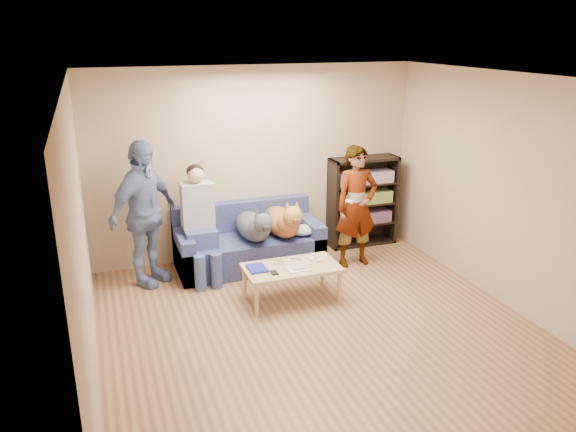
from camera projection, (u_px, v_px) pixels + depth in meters
name	position (u px, v px, depth m)	size (l,w,h in m)	color
ground	(327.00, 338.00, 5.79)	(5.00, 5.00, 0.00)	brown
ceiling	(333.00, 80.00, 4.97)	(5.00, 5.00, 0.00)	white
wall_back	(256.00, 163.00, 7.62)	(4.50, 4.50, 0.00)	tan
wall_front	(509.00, 352.00, 3.15)	(4.50, 4.50, 0.00)	tan
wall_left	(82.00, 247.00, 4.67)	(5.00, 5.00, 0.00)	tan
wall_right	(520.00, 196.00, 6.10)	(5.00, 5.00, 0.00)	tan
blanket	(303.00, 230.00, 7.47)	(0.36, 0.30, 0.12)	#B1B2B7
person_standing_right	(356.00, 207.00, 7.38)	(0.59, 0.39, 1.62)	gray
person_standing_left	(144.00, 214.00, 6.78)	(1.06, 0.44, 1.81)	#788DC1
held_controller	(350.00, 201.00, 7.09)	(0.04, 0.11, 0.03)	white
notebook_blue	(257.00, 268.00, 6.41)	(0.20, 0.26, 0.03)	#1B2696
papers	(299.00, 268.00, 6.42)	(0.26, 0.20, 0.01)	white
magazine	(300.00, 266.00, 6.44)	(0.22, 0.17, 0.01)	#B4A790
camera_silver	(278.00, 262.00, 6.55)	(0.11, 0.06, 0.05)	silver
controller_a	(311.00, 259.00, 6.67)	(0.04, 0.13, 0.03)	white
controller_b	(320.00, 260.00, 6.62)	(0.09, 0.06, 0.03)	silver
headphone_cup_a	(308.00, 264.00, 6.53)	(0.07, 0.07, 0.02)	silver
headphone_cup_b	(306.00, 261.00, 6.61)	(0.07, 0.07, 0.02)	white
pen_orange	(295.00, 272.00, 6.34)	(0.01, 0.01, 0.14)	orange
pen_black	(296.00, 259.00, 6.69)	(0.01, 0.01, 0.14)	black
wallet	(274.00, 273.00, 6.30)	(0.07, 0.12, 0.01)	black
sofa	(248.00, 246.00, 7.50)	(1.90, 0.85, 0.82)	#515B93
person_seated	(199.00, 219.00, 7.02)	(0.40, 0.73, 1.47)	#404F8E
dog_gray	(254.00, 226.00, 7.21)	(0.38, 1.24, 0.55)	#4C4F56
dog_tan	(283.00, 221.00, 7.36)	(0.41, 1.16, 0.59)	#B05B35
coffee_table	(291.00, 270.00, 6.51)	(1.10, 0.60, 0.42)	tan
bookshelf	(362.00, 199.00, 8.15)	(1.00, 0.34, 1.30)	black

